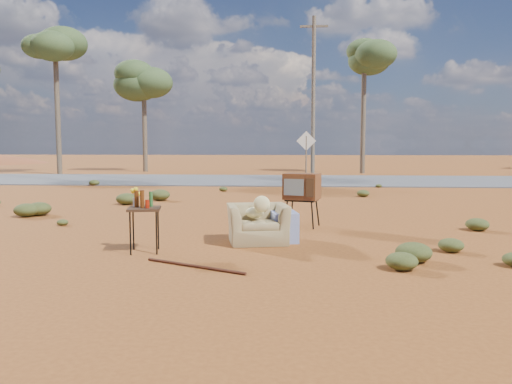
{
  "coord_description": "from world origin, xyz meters",
  "views": [
    {
      "loc": [
        0.88,
        -8.02,
        1.67
      ],
      "look_at": [
        0.26,
        1.0,
        0.8
      ],
      "focal_mm": 35.0,
      "sensor_mm": 36.0,
      "label": 1
    }
  ],
  "objects": [
    {
      "name": "eucalyptus_left",
      "position": [
        -12.0,
        19.0,
        6.92
      ],
      "size": [
        3.2,
        3.2,
        8.1
      ],
      "color": "brown",
      "rests_on": "ground"
    },
    {
      "name": "eucalyptus_near_left",
      "position": [
        -8.0,
        22.0,
        5.45
      ],
      "size": [
        3.2,
        3.2,
        6.6
      ],
      "color": "brown",
      "rests_on": "ground"
    },
    {
      "name": "rusty_bar",
      "position": [
        -0.41,
        -1.46,
        0.02
      ],
      "size": [
        1.48,
        0.76,
        0.04
      ],
      "primitive_type": "cylinder",
      "rotation": [
        0.0,
        1.57,
        -0.46
      ],
      "color": "#532616",
      "rests_on": "ground"
    },
    {
      "name": "side_table",
      "position": [
        -1.4,
        -0.52,
        0.72
      ],
      "size": [
        0.57,
        0.57,
        0.98
      ],
      "rotation": [
        0.0,
        0.0,
        0.19
      ],
      "color": "#332012",
      "rests_on": "ground"
    },
    {
      "name": "utility_pole_center",
      "position": [
        2.0,
        17.5,
        4.15
      ],
      "size": [
        1.4,
        0.2,
        8.0
      ],
      "color": "brown",
      "rests_on": "ground"
    },
    {
      "name": "armchair",
      "position": [
        0.41,
        0.37,
        0.41
      ],
      "size": [
        1.26,
        0.96,
        0.88
      ],
      "rotation": [
        0.0,
        0.0,
        0.19
      ],
      "color": "#8F794E",
      "rests_on": "ground"
    },
    {
      "name": "tv_unit",
      "position": [
        1.11,
        2.04,
        0.8
      ],
      "size": [
        0.8,
        0.71,
        1.08
      ],
      "rotation": [
        0.0,
        0.0,
        -0.29
      ],
      "color": "black",
      "rests_on": "ground"
    },
    {
      "name": "eucalyptus_center",
      "position": [
        5.0,
        21.0,
        6.43
      ],
      "size": [
        3.2,
        3.2,
        7.6
      ],
      "color": "brown",
      "rests_on": "ground"
    },
    {
      "name": "scrub_patch",
      "position": [
        -0.82,
        4.41,
        0.14
      ],
      "size": [
        17.49,
        8.07,
        0.33
      ],
      "color": "#444C21",
      "rests_on": "ground"
    },
    {
      "name": "highway",
      "position": [
        0.0,
        15.0,
        0.02
      ],
      "size": [
        140.0,
        7.0,
        0.04
      ],
      "primitive_type": "cube",
      "color": "#565659",
      "rests_on": "ground"
    },
    {
      "name": "road_sign",
      "position": [
        1.5,
        12.0,
        1.5
      ],
      "size": [
        0.78,
        0.06,
        2.19
      ],
      "color": "brown",
      "rests_on": "ground"
    },
    {
      "name": "ground",
      "position": [
        0.0,
        0.0,
        0.0
      ],
      "size": [
        140.0,
        140.0,
        0.0
      ],
      "primitive_type": "plane",
      "color": "brown",
      "rests_on": "ground"
    }
  ]
}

